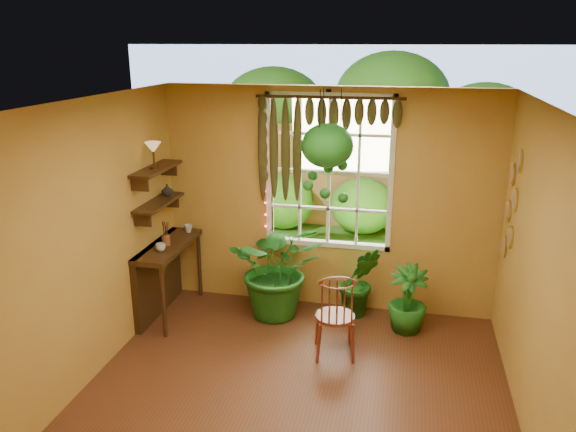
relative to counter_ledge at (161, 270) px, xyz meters
name	(u,v)px	position (x,y,z in m)	size (l,w,h in m)	color
floor	(288,413)	(1.91, -1.60, -0.55)	(4.50, 4.50, 0.00)	#5B2C1A
ceiling	(288,109)	(1.91, -1.60, 2.15)	(4.50, 4.50, 0.00)	white
wall_back	(328,201)	(1.91, 0.65, 0.80)	(4.00, 4.00, 0.00)	gold
wall_left	(70,255)	(-0.09, -1.60, 0.80)	(4.50, 4.50, 0.00)	gold
wall_right	(548,297)	(3.91, -1.60, 0.80)	(4.50, 4.50, 0.00)	gold
window	(329,172)	(1.91, 0.68, 1.15)	(1.52, 0.10, 1.86)	white
valance_vine	(321,124)	(1.82, 0.56, 1.73)	(1.70, 0.12, 1.10)	#3A230F
string_lights	(265,167)	(1.15, 0.59, 1.20)	(0.03, 0.03, 1.54)	#FF2633
wall_plates	(511,206)	(3.89, 0.19, 1.00)	(0.04, 0.32, 1.10)	beige
counter_ledge	(161,270)	(0.00, 0.00, 0.00)	(0.40, 1.20, 0.90)	#3A230F
shelf_lower	(159,203)	(0.03, 0.00, 0.85)	(0.25, 0.90, 0.04)	#3A230F
shelf_upper	(156,169)	(0.03, 0.00, 1.25)	(0.25, 0.90, 0.04)	#3A230F
backyard	(375,142)	(2.15, 5.27, 0.73)	(14.00, 10.00, 12.00)	#2D601B
windsor_chair	(335,328)	(2.18, -0.53, -0.23)	(0.49, 0.51, 1.11)	maroon
potted_plant_left	(279,268)	(1.39, 0.24, 0.06)	(1.11, 0.96, 1.23)	#144E16
potted_plant_mid	(359,281)	(2.34, 0.44, -0.11)	(0.49, 0.39, 0.88)	#144E16
potted_plant_right	(408,299)	(2.91, 0.17, -0.16)	(0.44, 0.44, 0.78)	#144E16
hanging_basket	(327,153)	(1.94, 0.29, 1.45)	(0.58, 0.58, 1.25)	black
cup_a	(161,247)	(0.13, -0.24, 0.39)	(0.11, 0.11, 0.09)	silver
cup_b	(188,229)	(0.19, 0.44, 0.40)	(0.10, 0.10, 0.10)	beige
brush_jar	(166,233)	(0.11, -0.04, 0.49)	(0.10, 0.10, 0.36)	brown
shelf_vase	(167,190)	(0.04, 0.23, 0.94)	(0.14, 0.14, 0.14)	#B2AD99
tiffany_lamp	(153,149)	(0.05, -0.08, 1.49)	(0.18, 0.18, 0.30)	#593619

